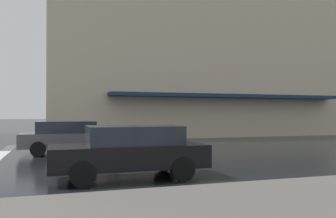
# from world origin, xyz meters

# --- Properties ---
(haussmann_block_corner) EXTENTS (17.62, 25.06, 22.26)m
(haussmann_block_corner) POSITION_xyz_m (20.71, -14.98, 10.90)
(haussmann_block_corner) COLOR beige
(haussmann_block_corner) RESTS_ON ground_plane
(car_dark_grey) EXTENTS (1.85, 4.10, 1.41)m
(car_dark_grey) POSITION_xyz_m (5.50, -3.56, 0.76)
(car_dark_grey) COLOR #4C4C51
(car_dark_grey) RESTS_ON ground_plane
(car_black) EXTENTS (1.85, 4.10, 1.41)m
(car_black) POSITION_xyz_m (-1.00, -4.94, 0.76)
(car_black) COLOR black
(car_black) RESTS_ON ground_plane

